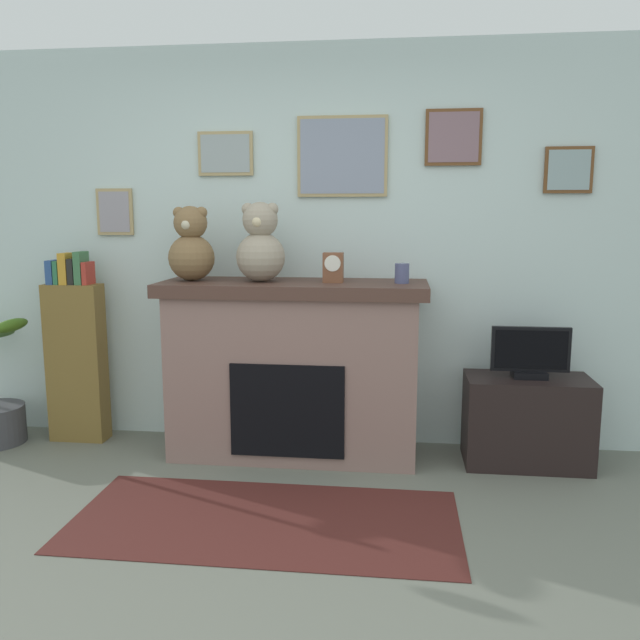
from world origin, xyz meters
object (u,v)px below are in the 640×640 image
at_px(teddy_bear_tan, 261,246).
at_px(fireplace, 294,368).
at_px(candle_jar, 402,273).
at_px(teddy_bear_cream, 191,247).
at_px(bookshelf, 76,355).
at_px(tv_stand, 527,421).
at_px(television, 530,355).
at_px(mantel_clock, 333,267).

bearing_deg(teddy_bear_tan, fireplace, 5.17).
distance_m(candle_jar, teddy_bear_cream, 1.32).
relative_size(bookshelf, tv_stand, 1.72).
relative_size(bookshelf, television, 2.77).
relative_size(fireplace, teddy_bear_cream, 3.55).
relative_size(candle_jar, mantel_clock, 0.66).
bearing_deg(fireplace, candle_jar, -1.52).
relative_size(fireplace, television, 3.56).
height_order(candle_jar, teddy_bear_cream, teddy_bear_cream).
height_order(fireplace, candle_jar, candle_jar).
xyz_separation_m(fireplace, bookshelf, (-1.50, 0.08, 0.03)).
height_order(fireplace, mantel_clock, mantel_clock).
xyz_separation_m(fireplace, mantel_clock, (0.25, -0.02, 0.64)).
distance_m(bookshelf, candle_jar, 2.25).
distance_m(bookshelf, tv_stand, 2.96).
bearing_deg(television, tv_stand, 90.00).
bearing_deg(tv_stand, bookshelf, 178.06).
distance_m(television, teddy_bear_tan, 1.77).
height_order(television, mantel_clock, mantel_clock).
bearing_deg(bookshelf, mantel_clock, -3.34).
xyz_separation_m(bookshelf, television, (2.95, -0.10, 0.10)).
bearing_deg(teddy_bear_tan, tv_stand, 0.05).
relative_size(mantel_clock, teddy_bear_cream, 0.39).
xyz_separation_m(mantel_clock, teddy_bear_cream, (-0.89, 0.00, 0.12)).
distance_m(fireplace, bookshelf, 1.50).
height_order(tv_stand, television, television).
height_order(mantel_clock, teddy_bear_cream, teddy_bear_cream).
distance_m(fireplace, teddy_bear_cream, 1.00).
bearing_deg(teddy_bear_tan, teddy_bear_cream, 180.00).
height_order(bookshelf, mantel_clock, mantel_clock).
bearing_deg(teddy_bear_tan, candle_jar, 0.04).
bearing_deg(teddy_bear_cream, television, 0.00).
height_order(bookshelf, teddy_bear_cream, teddy_bear_cream).
bearing_deg(bookshelf, television, -1.97).
bearing_deg(teddy_bear_cream, tv_stand, 0.04).
bearing_deg(television, fireplace, 179.28).
height_order(television, teddy_bear_tan, teddy_bear_tan).
xyz_separation_m(tv_stand, candle_jar, (-0.78, -0.00, 0.90)).
bearing_deg(candle_jar, tv_stand, 0.05).
xyz_separation_m(fireplace, teddy_bear_tan, (-0.20, -0.02, 0.77)).
bearing_deg(mantel_clock, television, 0.04).
bearing_deg(candle_jar, fireplace, 178.48).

